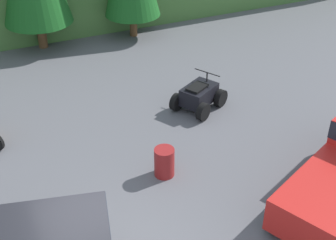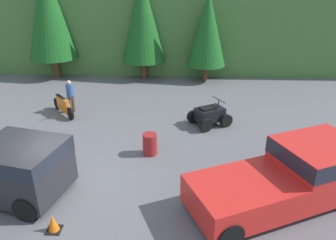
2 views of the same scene
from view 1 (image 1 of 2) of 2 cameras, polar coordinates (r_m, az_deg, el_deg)
The scene contains 2 objects.
quad_atv at distance 16.38m, azimuth 3.79°, elevation 2.93°, with size 2.18×2.01×1.21m.
steel_barrel at distance 13.30m, azimuth -0.45°, elevation -5.16°, with size 0.58×0.58×0.88m.
Camera 1 is at (-1.61, -7.26, 8.64)m, focal length 50.00 mm.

